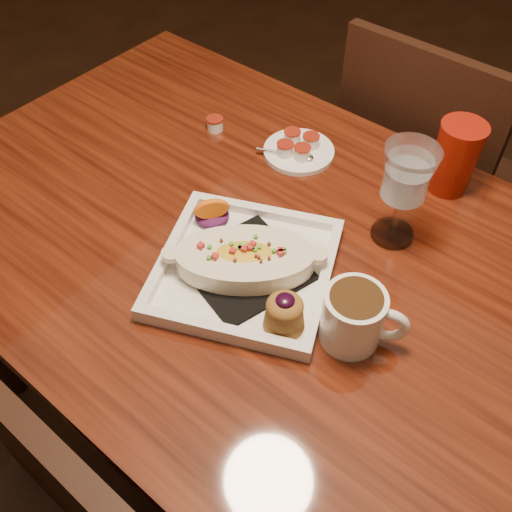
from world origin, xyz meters
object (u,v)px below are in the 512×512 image
Objects in this scene: table at (277,285)px; goblet at (406,179)px; plate at (247,266)px; red_tumbler at (455,158)px; coffee_mug at (355,316)px; saucer at (297,149)px; chair_far at (419,178)px.

table is 7.52× the size of goblet.
red_tumbler is (0.16, 0.44, 0.05)m from plate.
coffee_mug is at bearing -74.81° from goblet.
plate reaches higher than saucer.
plate is at bearing -110.02° from red_tumbler.
saucer is (-0.14, 0.33, -0.02)m from plate.
red_tumbler is at bearing 85.38° from goblet.
goblet reaches higher than plate.
goblet reaches higher than saucer.
saucer is at bearing 120.04° from table.
chair_far is 0.61m from goblet.
table is 1.61× the size of chair_far.
chair_far is at bearing 69.38° from saucer.
red_tumbler reaches higher than table.
coffee_mug reaches higher than saucer.
red_tumbler is at bearing 19.82° from saucer.
coffee_mug is (0.20, -0.70, 0.30)m from chair_far.
goblet is (-0.06, 0.24, 0.08)m from coffee_mug.
saucer is (-0.35, 0.32, -0.04)m from coffee_mug.
table is 11.31× the size of coffee_mug.
goblet is at bearing 80.73° from coffee_mug.
chair_far reaches higher than plate.
saucer is 0.32m from red_tumbler.
coffee_mug is 0.47m from saucer.
chair_far is (-0.00, 0.63, -0.15)m from table.
table is 0.26m from coffee_mug.
saucer is at bearing 88.82° from plate.
chair_far reaches higher than saucer.
coffee_mug is at bearing -42.65° from saucer.
chair_far is 2.38× the size of plate.
red_tumbler is (-0.05, 0.42, 0.02)m from coffee_mug.
saucer is (-0.28, 0.08, -0.13)m from goblet.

